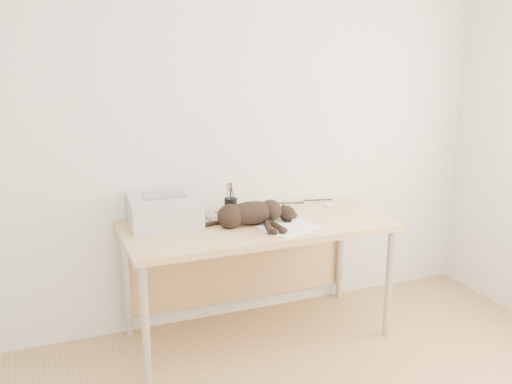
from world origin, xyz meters
name	(u,v)px	position (x,y,z in m)	size (l,w,h in m)	color
wall_back	(237,122)	(0.00, 1.75, 1.30)	(3.50, 3.50, 0.00)	white
desk	(253,240)	(0.00, 1.48, 0.61)	(1.60, 0.70, 0.74)	tan
printer	(165,210)	(-0.52, 1.56, 0.83)	(0.42, 0.37, 0.19)	silver
papers	(290,228)	(0.14, 1.23, 0.74)	(0.38, 0.31, 0.01)	white
cat	(249,215)	(-0.06, 1.37, 0.81)	(0.66, 0.31, 0.15)	black
mug	(198,211)	(-0.30, 1.62, 0.79)	(0.10, 0.10, 0.10)	white
pen_cup	(231,206)	(-0.09, 1.61, 0.80)	(0.08, 0.08, 0.20)	black
remote_grey	(211,218)	(-0.24, 1.57, 0.75)	(0.05, 0.19, 0.02)	gray
remote_black	(285,218)	(0.18, 1.40, 0.75)	(0.05, 0.17, 0.02)	black
mouse	(329,203)	(0.58, 1.58, 0.76)	(0.06, 0.10, 0.03)	white
cable_tangle	(240,209)	(0.00, 1.70, 0.75)	(1.36, 0.08, 0.01)	black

